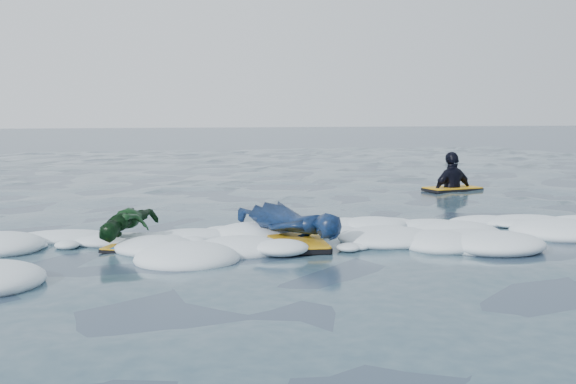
{
  "coord_description": "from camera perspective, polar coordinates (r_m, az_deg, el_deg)",
  "views": [
    {
      "loc": [
        -0.96,
        -7.17,
        1.55
      ],
      "look_at": [
        1.16,
        1.6,
        0.53
      ],
      "focal_mm": 45.0,
      "sensor_mm": 36.0,
      "label": 1
    }
  ],
  "objects": [
    {
      "name": "ground",
      "position": [
        7.4,
        -5.83,
        -5.68
      ],
      "size": [
        120.0,
        120.0,
        0.0
      ],
      "primitive_type": "plane",
      "color": "#172537",
      "rests_on": "ground"
    },
    {
      "name": "foam_band",
      "position": [
        8.41,
        -6.79,
        -4.23
      ],
      "size": [
        12.0,
        3.1,
        0.3
      ],
      "primitive_type": null,
      "color": "white",
      "rests_on": "ground"
    },
    {
      "name": "prone_woman_unit",
      "position": [
        8.47,
        0.33,
        -2.55
      ],
      "size": [
        1.22,
        1.79,
        0.44
      ],
      "rotation": [
        0.0,
        0.0,
        1.49
      ],
      "color": "black",
      "rests_on": "ground"
    },
    {
      "name": "prone_child_unit",
      "position": [
        8.5,
        -12.46,
        -2.73
      ],
      "size": [
        0.95,
        1.23,
        0.43
      ],
      "rotation": [
        0.0,
        0.0,
        1.1
      ],
      "color": "black",
      "rests_on": "ground"
    },
    {
      "name": "waiting_rider_unit",
      "position": [
        14.3,
        12.84,
        -0.08
      ],
      "size": [
        1.17,
        0.79,
        1.62
      ],
      "rotation": [
        0.0,
        0.0,
        0.19
      ],
      "color": "black",
      "rests_on": "ground"
    }
  ]
}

